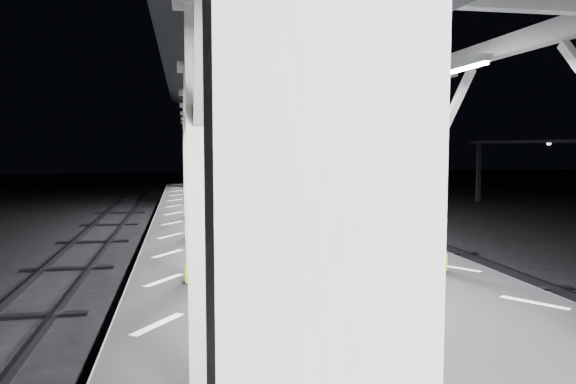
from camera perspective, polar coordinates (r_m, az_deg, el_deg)
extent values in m
cube|color=black|center=(7.41, 7.11, -15.82)|extent=(6.00, 50.00, 1.00)
cube|color=silver|center=(6.93, -13.06, -12.95)|extent=(1.00, 48.00, 0.01)
cube|color=silver|center=(8.30, 23.74, -10.26)|extent=(1.00, 48.00, 0.01)
cube|color=silver|center=(4.63, -8.89, -1.45)|extent=(0.22, 0.22, 3.20)
cube|color=silver|center=(5.20, -9.24, 11.93)|extent=(0.10, 0.99, 0.99)
cube|color=silver|center=(4.11, -8.85, 13.88)|extent=(0.10, 0.99, 0.99)
cube|color=silver|center=(8.62, -9.71, 1.36)|extent=(0.22, 0.22, 3.20)
cube|color=silver|center=(8.68, -9.86, 12.37)|extent=(0.40, 0.40, 0.12)
cube|color=gold|center=(8.81, -9.58, -7.89)|extent=(0.26, 0.26, 0.30)
cube|color=silver|center=(9.18, -9.87, 8.75)|extent=(0.10, 0.99, 0.99)
cube|color=silver|center=(8.08, -9.76, 9.31)|extent=(0.10, 0.99, 0.99)
cube|color=silver|center=(12.61, -10.01, 2.39)|extent=(0.22, 0.22, 3.20)
cube|color=silver|center=(12.66, -10.12, 9.92)|extent=(0.40, 0.40, 0.12)
cube|color=silver|center=(13.17, -10.11, 7.49)|extent=(0.10, 0.99, 0.99)
cube|color=silver|center=(12.07, -10.06, 7.76)|extent=(0.10, 0.99, 0.99)
cube|color=silver|center=(16.61, -10.17, 2.93)|extent=(0.22, 0.22, 3.20)
cube|color=silver|center=(16.64, -10.25, 8.65)|extent=(0.40, 0.40, 0.12)
cube|color=gold|center=(16.71, -10.10, -1.94)|extent=(0.26, 0.26, 0.30)
cube|color=silver|center=(17.16, -10.24, 6.82)|extent=(0.10, 0.99, 0.99)
cube|color=silver|center=(16.07, -10.21, 6.97)|extent=(0.10, 0.99, 0.99)
cube|color=silver|center=(20.61, -10.26, 3.26)|extent=(0.22, 0.22, 3.20)
cube|color=silver|center=(20.64, -10.33, 7.87)|extent=(0.40, 0.40, 0.12)
cube|color=silver|center=(21.16, -10.32, 6.41)|extent=(0.10, 0.99, 0.99)
cube|color=silver|center=(20.06, -10.30, 6.50)|extent=(0.10, 0.99, 0.99)
cube|color=silver|center=(24.61, -10.33, 3.48)|extent=(0.22, 0.22, 3.20)
cube|color=silver|center=(24.63, -10.39, 7.34)|extent=(0.40, 0.40, 0.12)
cube|color=gold|center=(24.68, -10.28, 0.18)|extent=(0.26, 0.26, 0.30)
cube|color=silver|center=(25.16, -10.37, 6.12)|extent=(0.10, 0.99, 0.99)
cube|color=silver|center=(24.06, -10.36, 6.19)|extent=(0.10, 0.99, 0.99)
cube|color=silver|center=(28.61, -10.38, 3.64)|extent=(0.22, 0.22, 3.20)
cube|color=silver|center=(28.63, -10.42, 6.96)|extent=(0.40, 0.40, 0.12)
cube|color=silver|center=(29.16, -10.41, 5.91)|extent=(0.10, 0.99, 0.99)
cube|color=silver|center=(28.06, -10.40, 5.97)|extent=(0.10, 0.99, 0.99)
cube|color=silver|center=(9.56, 15.04, 1.59)|extent=(0.22, 0.22, 3.20)
cube|color=silver|center=(9.62, 15.25, 11.52)|extent=(0.40, 0.40, 0.12)
cube|color=gold|center=(9.73, 14.86, -6.78)|extent=(0.26, 0.26, 0.30)
cube|color=silver|center=(10.06, 13.81, 8.32)|extent=(0.10, 0.99, 0.99)
cube|color=silver|center=(9.08, 16.71, 8.67)|extent=(0.10, 0.99, 0.99)
cube|color=silver|center=(13.27, 7.54, 2.54)|extent=(0.22, 0.22, 3.20)
cube|color=silver|center=(13.31, 7.62, 9.69)|extent=(0.40, 0.40, 0.12)
cube|color=silver|center=(13.80, 6.88, 7.40)|extent=(0.10, 0.99, 0.99)
cube|color=silver|center=(12.76, 8.38, 7.61)|extent=(0.10, 0.99, 0.99)
cube|color=silver|center=(17.12, 3.36, 3.05)|extent=(0.22, 0.22, 3.20)
cube|color=silver|center=(17.15, 3.39, 8.60)|extent=(0.40, 0.40, 0.12)
cube|color=gold|center=(17.22, 3.34, -1.68)|extent=(0.26, 0.26, 0.30)
cube|color=silver|center=(17.66, 2.95, 6.83)|extent=(0.10, 0.99, 0.99)
cube|color=silver|center=(16.59, 3.85, 6.96)|extent=(0.10, 0.99, 0.99)
cube|color=silver|center=(21.02, 0.72, 3.36)|extent=(0.22, 0.22, 3.20)
cube|color=silver|center=(21.05, 0.73, 7.88)|extent=(0.40, 0.40, 0.12)
cube|color=silver|center=(21.56, 0.44, 6.45)|extent=(0.10, 0.99, 0.99)
cube|color=silver|center=(20.48, 1.03, 6.54)|extent=(0.10, 0.99, 0.99)
cube|color=silver|center=(24.95, -1.09, 3.57)|extent=(0.22, 0.22, 3.20)
cube|color=silver|center=(24.97, -1.09, 7.38)|extent=(0.40, 0.40, 0.12)
cube|color=gold|center=(25.02, -1.08, 0.32)|extent=(0.26, 0.26, 0.30)
cube|color=silver|center=(25.50, -1.30, 6.18)|extent=(0.10, 0.99, 0.99)
cube|color=silver|center=(24.41, -0.88, 6.24)|extent=(0.10, 0.99, 0.99)
cube|color=silver|center=(28.90, -2.40, 3.72)|extent=(0.22, 0.22, 3.20)
cube|color=silver|center=(28.92, -2.42, 7.01)|extent=(0.40, 0.40, 0.12)
cube|color=silver|center=(29.45, -2.57, 5.97)|extent=(0.10, 0.99, 0.99)
cube|color=silver|center=(28.36, -2.25, 6.02)|extent=(0.10, 0.99, 0.99)
cube|color=silver|center=(6.73, -9.63, 15.68)|extent=(0.18, 48.00, 0.24)
cube|color=silver|center=(7.90, 21.79, 13.76)|extent=(0.18, 48.00, 0.24)
cube|color=silver|center=(8.96, 3.37, 12.96)|extent=(4.20, 0.14, 0.20)
cube|color=silver|center=(12.85, -1.02, 10.46)|extent=(4.20, 0.14, 0.20)
cube|color=silver|center=(16.79, -3.33, 9.09)|extent=(4.20, 0.14, 0.20)
cube|color=silver|center=(20.75, -4.75, 8.24)|extent=(4.20, 0.14, 0.20)
cube|color=silver|center=(24.73, -5.71, 7.66)|extent=(4.20, 0.14, 0.20)
cube|color=silver|center=(28.71, -6.40, 7.24)|extent=(4.20, 0.14, 0.20)
cube|color=silver|center=(6.73, -3.47, 13.31)|extent=(0.10, 1.35, 0.08)
cube|color=white|center=(6.72, -3.46, 12.89)|extent=(0.05, 1.25, 0.05)
cube|color=silver|center=(10.68, -6.19, 10.09)|extent=(0.10, 1.35, 0.08)
cube|color=white|center=(10.68, -6.19, 9.82)|extent=(0.05, 1.25, 0.05)
cube|color=silver|center=(14.66, -7.42, 8.60)|extent=(0.10, 1.35, 0.08)
cube|color=white|center=(14.66, -7.42, 8.41)|extent=(0.05, 1.25, 0.05)
cube|color=silver|center=(18.65, -8.12, 7.75)|extent=(0.10, 1.35, 0.08)
cube|color=white|center=(18.65, -8.12, 7.60)|extent=(0.05, 1.25, 0.05)
cube|color=silver|center=(22.64, -8.57, 7.20)|extent=(0.10, 1.35, 0.08)
cube|color=white|center=(22.64, -8.57, 7.07)|extent=(0.05, 1.25, 0.05)
cube|color=silver|center=(26.63, -8.88, 6.81)|extent=(0.10, 1.35, 0.08)
cube|color=white|center=(26.63, -8.88, 6.70)|extent=(0.05, 1.25, 0.05)
cube|color=silver|center=(7.51, 17.11, 12.21)|extent=(0.10, 1.35, 0.08)
cube|color=white|center=(7.50, 17.10, 11.84)|extent=(0.05, 1.25, 0.05)
cube|color=silver|center=(11.19, 7.41, 9.83)|extent=(0.10, 1.35, 0.08)
cube|color=white|center=(11.19, 7.41, 9.58)|extent=(0.05, 1.25, 0.05)
cube|color=silver|center=(15.03, 2.64, 8.54)|extent=(0.10, 1.35, 0.08)
cube|color=white|center=(15.03, 2.64, 8.35)|extent=(0.05, 1.25, 0.05)
cube|color=silver|center=(18.94, -0.16, 7.75)|extent=(0.10, 1.35, 0.08)
cube|color=white|center=(18.94, -0.16, 7.60)|extent=(0.05, 1.25, 0.05)
cube|color=silver|center=(22.88, -2.00, 7.22)|extent=(0.10, 1.35, 0.08)
cube|color=white|center=(22.88, -2.00, 7.10)|extent=(0.05, 1.25, 0.05)
cube|color=silver|center=(26.84, -3.29, 6.84)|extent=(0.10, 1.35, 0.08)
cube|color=white|center=(26.84, -3.29, 6.74)|extent=(0.05, 1.25, 0.05)
cylinder|color=black|center=(11.67, -7.57, 9.22)|extent=(0.02, 0.02, 0.36)
cube|color=red|center=(11.64, -7.55, 7.48)|extent=(0.50, 0.03, 0.35)
cube|color=white|center=(11.64, -7.55, 7.48)|extent=(0.44, 0.04, 0.29)
cylinder|color=black|center=(18.52, -2.26, 7.57)|extent=(0.02, 0.02, 0.36)
cube|color=red|center=(18.51, -2.26, 6.47)|extent=(0.50, 0.03, 0.35)
cube|color=white|center=(18.51, -2.26, 6.47)|extent=(0.44, 0.05, 0.29)
cube|color=black|center=(32.87, 18.79, 1.93)|extent=(0.20, 0.20, 3.30)
sphere|color=silver|center=(27.77, 24.98, 4.53)|extent=(0.20, 0.20, 0.20)
sphere|color=silver|center=(32.84, 18.87, 4.67)|extent=(0.20, 0.20, 0.20)
cube|color=#0B2A29|center=(11.39, -0.83, -5.74)|extent=(0.53, 0.21, 0.05)
cube|color=#0B2A29|center=(11.39, -1.82, -4.83)|extent=(0.15, 0.08, 0.41)
cube|color=#0B2A29|center=(11.34, 0.07, -4.87)|extent=(0.13, 0.08, 0.42)
cube|color=#0B2A29|center=(11.28, 0.16, -2.89)|extent=(0.15, 0.08, 0.39)
cube|color=#0B2A29|center=(12.80, -0.05, -4.58)|extent=(0.53, 0.21, 0.05)
cube|color=#0B2A29|center=(12.79, -0.93, -3.78)|extent=(0.15, 0.08, 0.41)
cube|color=#0B2A29|center=(12.75, 0.75, -3.80)|extent=(0.13, 0.08, 0.42)
cube|color=#0B2A29|center=(12.70, 0.83, -2.04)|extent=(0.15, 0.08, 0.39)
cube|color=brown|center=(12.06, -1.27, -3.35)|extent=(0.47, 1.33, 0.03)
cube|color=brown|center=(12.04, -0.72, -3.36)|extent=(0.47, 1.33, 0.03)
cube|color=brown|center=(12.03, -0.17, -3.37)|extent=(0.47, 1.33, 0.03)
cube|color=brown|center=(12.02, 0.39, -3.37)|extent=(0.47, 1.33, 0.03)
cube|color=brown|center=(11.99, 0.69, -2.78)|extent=(0.44, 1.32, 0.08)
cube|color=brown|center=(11.98, 0.77, -2.23)|extent=(0.44, 1.32, 0.08)
cube|color=brown|center=(11.96, 0.86, -1.68)|extent=(0.44, 1.32, 0.08)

